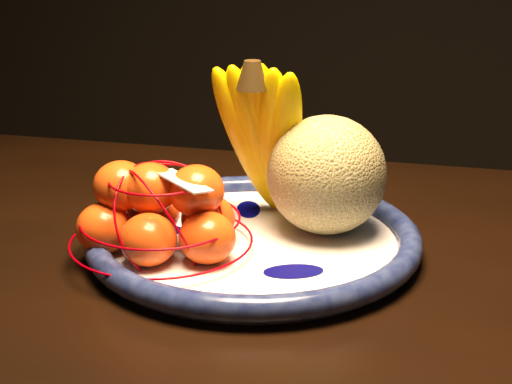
% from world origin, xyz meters
% --- Properties ---
extents(dining_table, '(1.45, 0.89, 0.71)m').
position_xyz_m(dining_table, '(-0.07, -0.05, 0.64)').
color(dining_table, black).
rests_on(dining_table, ground).
extents(fruit_bowl, '(0.39, 0.39, 0.03)m').
position_xyz_m(fruit_bowl, '(-0.03, -0.01, 0.73)').
color(fruit_bowl, white).
rests_on(fruit_bowl, dining_table).
extents(cantaloupe, '(0.14, 0.14, 0.14)m').
position_xyz_m(cantaloupe, '(0.05, 0.04, 0.80)').
color(cantaloupe, olive).
rests_on(cantaloupe, fruit_bowl).
extents(banana_bunch, '(0.15, 0.14, 0.22)m').
position_xyz_m(banana_bunch, '(-0.03, 0.06, 0.84)').
color(banana_bunch, '#F3D400').
rests_on(banana_bunch, fruit_bowl).
extents(mandarin_bag, '(0.23, 0.23, 0.13)m').
position_xyz_m(mandarin_bag, '(-0.12, -0.07, 0.77)').
color(mandarin_bag, '#FF5414').
rests_on(mandarin_bag, fruit_bowl).
extents(price_tag, '(0.08, 0.06, 0.01)m').
position_xyz_m(price_tag, '(-0.09, -0.08, 0.82)').
color(price_tag, white).
rests_on(price_tag, mandarin_bag).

